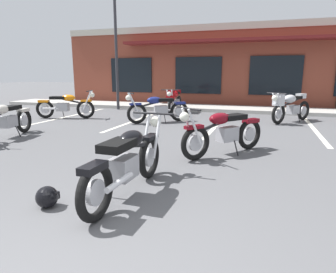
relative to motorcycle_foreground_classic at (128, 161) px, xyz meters
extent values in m
plane|color=#515154|center=(0.27, 1.69, -0.46)|extent=(80.00, 80.00, 0.00)
cube|color=#A8A59E|center=(0.27, 9.50, -0.39)|extent=(22.00, 1.80, 0.14)
cube|color=brown|center=(0.27, 13.78, 1.41)|extent=(17.28, 5.90, 3.75)
cube|color=#B2AD9E|center=(0.27, 10.80, 3.14)|extent=(17.28, 0.06, 0.30)
cube|color=black|center=(-4.91, 10.79, 0.99)|extent=(2.21, 0.06, 1.70)
cube|color=black|center=(-1.46, 10.79, 0.99)|extent=(2.21, 0.06, 1.70)
cube|color=black|center=(2.00, 10.79, 0.99)|extent=(2.21, 0.06, 1.70)
cube|color=maroon|center=(0.27, 10.38, 2.49)|extent=(10.37, 0.90, 0.12)
cube|color=silver|center=(-5.20, 5.90, -0.46)|extent=(0.12, 4.80, 0.01)
cube|color=silver|center=(-2.47, 5.90, -0.46)|extent=(0.12, 4.80, 0.01)
cube|color=silver|center=(0.27, 5.90, -0.46)|extent=(0.12, 4.80, 0.01)
cube|color=silver|center=(3.01, 5.90, -0.46)|extent=(0.12, 4.80, 0.01)
torus|color=black|center=(-0.02, -0.74, -0.14)|extent=(0.12, 0.64, 0.64)
cylinder|color=#B7B7BC|center=(-0.02, -0.74, -0.14)|extent=(0.07, 0.29, 0.29)
torus|color=black|center=(0.02, 0.70, -0.14)|extent=(0.12, 0.64, 0.64)
cylinder|color=#B7B7BC|center=(0.02, 0.70, -0.14)|extent=(0.07, 0.29, 0.29)
cylinder|color=silver|center=(-0.07, 0.80, 0.18)|extent=(0.05, 0.33, 0.66)
cylinder|color=silver|center=(0.11, 0.79, 0.18)|extent=(0.05, 0.33, 0.66)
cylinder|color=black|center=(0.03, 0.88, 0.50)|extent=(0.66, 0.05, 0.03)
sphere|color=silver|center=(0.03, 0.96, 0.36)|extent=(0.18, 0.18, 0.17)
cube|color=black|center=(0.02, 0.74, 0.16)|extent=(0.15, 0.36, 0.06)
cube|color=#9E9EA3|center=(-0.01, -0.10, -0.06)|extent=(0.25, 0.41, 0.28)
cylinder|color=silver|center=(0.12, -0.48, -0.10)|extent=(0.09, 0.55, 0.07)
cylinder|color=black|center=(0.00, 0.10, 0.18)|extent=(0.09, 0.94, 0.26)
ellipsoid|color=black|center=(0.00, 0.12, 0.26)|extent=(0.27, 0.49, 0.22)
cube|color=black|center=(-0.01, -0.24, 0.26)|extent=(0.30, 0.53, 0.10)
cube|color=black|center=(-0.03, -0.76, 0.14)|extent=(0.17, 0.36, 0.08)
cylinder|color=black|center=(-0.19, -0.17, -0.32)|extent=(0.14, 0.03, 0.29)
torus|color=black|center=(-1.03, 6.07, -0.14)|extent=(0.56, 0.48, 0.64)
cylinder|color=#B7B7BC|center=(-1.03, 6.07, -0.14)|extent=(0.26, 0.23, 0.29)
torus|color=black|center=(-2.15, 5.16, -0.14)|extent=(0.56, 0.48, 0.64)
cylinder|color=#B7B7BC|center=(-2.15, 5.16, -0.14)|extent=(0.26, 0.23, 0.29)
cylinder|color=silver|center=(-2.17, 5.02, 0.18)|extent=(0.28, 0.24, 0.66)
cylinder|color=silver|center=(-2.28, 5.16, 0.18)|extent=(0.28, 0.24, 0.66)
cylinder|color=black|center=(-2.29, 5.04, 0.50)|extent=(0.44, 0.53, 0.03)
sphere|color=silver|center=(-2.35, 4.99, 0.36)|extent=(0.24, 0.24, 0.17)
cube|color=navy|center=(-2.18, 5.13, 0.16)|extent=(0.37, 0.34, 0.06)
cube|color=#9E9EA3|center=(-1.53, 5.66, -0.06)|extent=(0.46, 0.44, 0.28)
cylinder|color=silver|center=(-1.33, 6.01, -0.10)|extent=(0.47, 0.40, 0.07)
cylinder|color=black|center=(-1.68, 5.54, 0.18)|extent=(0.77, 0.64, 0.26)
ellipsoid|color=navy|center=(-1.70, 5.52, 0.26)|extent=(0.54, 0.51, 0.22)
cube|color=black|center=(-1.42, 5.75, 0.26)|extent=(0.58, 0.55, 0.10)
cube|color=navy|center=(-1.02, 6.08, 0.14)|extent=(0.38, 0.35, 0.08)
cylinder|color=black|center=(-1.36, 5.57, -0.32)|extent=(0.10, 0.12, 0.29)
torus|color=black|center=(2.89, 7.61, -0.14)|extent=(0.45, 0.58, 0.64)
cylinder|color=#B7B7BC|center=(2.89, 7.61, -0.14)|extent=(0.22, 0.27, 0.29)
torus|color=black|center=(2.06, 6.44, -0.14)|extent=(0.45, 0.58, 0.64)
cylinder|color=#B7B7BC|center=(2.06, 6.44, -0.14)|extent=(0.22, 0.27, 0.29)
cylinder|color=silver|center=(2.07, 6.31, 0.18)|extent=(0.22, 0.29, 0.66)
cylinder|color=silver|center=(1.92, 6.41, 0.18)|extent=(0.22, 0.29, 0.66)
cylinder|color=black|center=(1.95, 6.29, 0.50)|extent=(0.56, 0.41, 0.03)
sphere|color=silver|center=(1.91, 6.23, 0.36)|extent=(0.24, 0.24, 0.17)
cube|color=silver|center=(2.03, 6.41, 0.16)|extent=(0.32, 0.37, 0.06)
cube|color=#9E9EA3|center=(2.52, 7.09, -0.06)|extent=(0.43, 0.47, 0.28)
cylinder|color=silver|center=(2.62, 7.47, -0.10)|extent=(0.38, 0.49, 0.07)
cylinder|color=black|center=(2.40, 6.93, 0.18)|extent=(0.60, 0.80, 0.26)
ellipsoid|color=silver|center=(2.38, 6.90, 0.30)|extent=(0.55, 0.60, 0.26)
cube|color=silver|center=(2.03, 6.40, 0.30)|extent=(0.37, 0.36, 0.36)
cube|color=black|center=(2.58, 7.17, 0.32)|extent=(0.43, 0.47, 0.10)
cube|color=silver|center=(2.75, 7.42, 0.36)|extent=(0.35, 0.38, 0.16)
cylinder|color=black|center=(2.71, 7.04, -0.32)|extent=(0.12, 0.10, 0.29)
torus|color=black|center=(-5.69, 5.24, -0.14)|extent=(0.64, 0.27, 0.64)
cylinder|color=#B7B7BC|center=(-5.69, 5.24, -0.14)|extent=(0.29, 0.14, 0.29)
torus|color=black|center=(-4.30, 5.63, -0.14)|extent=(0.64, 0.27, 0.64)
cylinder|color=#B7B7BC|center=(-4.30, 5.63, -0.14)|extent=(0.29, 0.14, 0.29)
cylinder|color=silver|center=(-4.23, 5.75, 0.18)|extent=(0.32, 0.13, 0.66)
cylinder|color=silver|center=(-4.18, 5.57, 0.18)|extent=(0.32, 0.13, 0.66)
cylinder|color=black|center=(-4.13, 5.68, 0.50)|extent=(0.21, 0.64, 0.03)
sphere|color=silver|center=(-4.05, 5.70, 0.36)|extent=(0.21, 0.21, 0.17)
cube|color=orange|center=(-4.27, 5.64, 0.16)|extent=(0.38, 0.23, 0.06)
cube|color=#9E9EA3|center=(-5.07, 5.41, -0.06)|extent=(0.45, 0.34, 0.28)
cylinder|color=silver|center=(-5.39, 5.18, -0.10)|extent=(0.55, 0.22, 0.07)
cylinder|color=black|center=(-4.88, 5.47, 0.18)|extent=(0.92, 0.32, 0.26)
ellipsoid|color=orange|center=(-4.86, 5.47, 0.26)|extent=(0.53, 0.38, 0.22)
cube|color=black|center=(-5.21, 5.37, 0.26)|extent=(0.58, 0.41, 0.10)
cube|color=orange|center=(-5.71, 5.23, 0.14)|extent=(0.39, 0.25, 0.08)
cylinder|color=black|center=(-5.19, 5.57, -0.32)|extent=(0.06, 0.14, 0.29)
torus|color=black|center=(-1.80, 8.71, -0.14)|extent=(0.14, 0.65, 0.64)
cylinder|color=#B7B7BC|center=(-1.80, 8.71, -0.14)|extent=(0.08, 0.29, 0.29)
torus|color=black|center=(-1.70, 7.27, -0.14)|extent=(0.14, 0.65, 0.64)
cylinder|color=#B7B7BC|center=(-1.70, 7.27, -0.14)|extent=(0.08, 0.29, 0.29)
cylinder|color=silver|center=(-1.60, 7.18, 0.18)|extent=(0.07, 0.33, 0.66)
cylinder|color=silver|center=(-1.78, 7.16, 0.18)|extent=(0.07, 0.33, 0.66)
cylinder|color=black|center=(-1.69, 7.09, 0.50)|extent=(0.66, 0.08, 0.03)
sphere|color=silver|center=(-1.68, 7.01, 0.36)|extent=(0.18, 0.18, 0.17)
cube|color=#B70F14|center=(-1.70, 7.23, 0.16)|extent=(0.16, 0.37, 0.06)
cube|color=#9E9EA3|center=(-1.76, 8.07, -0.06)|extent=(0.27, 0.42, 0.28)
cylinder|color=silver|center=(-1.92, 8.43, -0.10)|extent=(0.11, 0.55, 0.07)
cylinder|color=black|center=(-1.74, 7.87, 0.18)|extent=(0.13, 0.94, 0.26)
ellipsoid|color=#B70F14|center=(-1.74, 7.83, 0.30)|extent=(0.34, 0.54, 0.26)
cube|color=#B70F14|center=(-1.70, 7.22, 0.30)|extent=(0.30, 0.26, 0.36)
cube|color=black|center=(-1.76, 8.17, 0.32)|extent=(0.27, 0.42, 0.10)
cube|color=#B70F14|center=(-1.78, 8.47, 0.36)|extent=(0.22, 0.33, 0.16)
cylinder|color=black|center=(-1.58, 8.15, -0.32)|extent=(0.14, 0.03, 0.29)
torus|color=black|center=(1.37, 2.94, -0.14)|extent=(0.47, 0.57, 0.64)
cylinder|color=#B7B7BC|center=(1.37, 2.94, -0.14)|extent=(0.22, 0.26, 0.29)
torus|color=black|center=(0.48, 1.81, -0.14)|extent=(0.47, 0.57, 0.64)
cylinder|color=#B7B7BC|center=(0.48, 1.81, -0.14)|extent=(0.22, 0.26, 0.29)
cylinder|color=silver|center=(0.49, 1.67, 0.18)|extent=(0.23, 0.28, 0.66)
cylinder|color=silver|center=(0.35, 1.79, 0.18)|extent=(0.23, 0.28, 0.66)
cylinder|color=black|center=(0.37, 1.67, 0.50)|extent=(0.54, 0.43, 0.03)
sphere|color=silver|center=(0.32, 1.60, 0.36)|extent=(0.24, 0.24, 0.17)
cube|color=maroon|center=(0.46, 1.78, 0.16)|extent=(0.33, 0.37, 0.06)
cube|color=#9E9EA3|center=(0.97, 2.44, -0.06)|extent=(0.44, 0.46, 0.28)
cylinder|color=silver|center=(1.09, 2.82, -0.10)|extent=(0.39, 0.48, 0.07)
cylinder|color=black|center=(0.85, 2.28, 0.18)|extent=(0.63, 0.78, 0.26)
ellipsoid|color=maroon|center=(0.84, 2.27, 0.26)|extent=(0.50, 0.54, 0.22)
cube|color=black|center=(1.06, 2.55, 0.26)|extent=(0.54, 0.58, 0.10)
cube|color=maroon|center=(1.38, 2.96, 0.14)|extent=(0.35, 0.38, 0.08)
cylinder|color=black|center=(1.16, 2.38, -0.32)|extent=(0.12, 0.10, 0.29)
torus|color=black|center=(-4.45, 2.95, -0.14)|extent=(0.23, 0.65, 0.64)
cylinder|color=#B7B7BC|center=(-4.45, 2.95, -0.14)|extent=(0.12, 0.29, 0.29)
cube|color=#9E9EA3|center=(-4.32, 2.32, -0.06)|extent=(0.32, 0.44, 0.28)
cylinder|color=silver|center=(-4.53, 2.66, -0.10)|extent=(0.18, 0.55, 0.07)
cylinder|color=black|center=(-4.28, 2.13, 0.18)|extent=(0.25, 0.93, 0.26)
ellipsoid|color=beige|center=(-4.27, 2.11, 0.26)|extent=(0.35, 0.52, 0.22)
cube|color=black|center=(-4.35, 2.46, 0.26)|extent=(0.38, 0.57, 0.10)
cube|color=beige|center=(-4.45, 2.97, 0.14)|extent=(0.23, 0.39, 0.08)
cylinder|color=black|center=(-4.16, 2.43, -0.32)|extent=(0.14, 0.05, 0.29)
sphere|color=black|center=(-0.75, -0.64, -0.33)|extent=(0.26, 0.26, 0.26)
cube|color=black|center=(-0.75, -0.54, -0.34)|extent=(0.18, 0.03, 0.09)
cylinder|color=#2D2D33|center=(-4.47, 8.40, 2.19)|extent=(0.12, 0.12, 5.30)
camera|label=1|loc=(1.62, -3.33, 1.10)|focal=31.85mm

